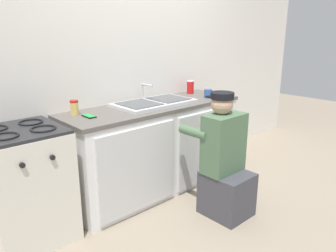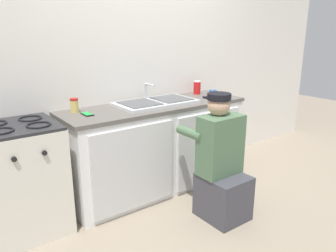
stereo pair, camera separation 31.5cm
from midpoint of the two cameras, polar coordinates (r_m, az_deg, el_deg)
name	(u,v)px [view 1 (the left image)]	position (r m, az deg, el deg)	size (l,w,h in m)	color
ground_plane	(175,197)	(3.35, -1.57, -12.33)	(12.00, 12.00, 0.00)	gray
back_wall	(132,66)	(3.48, -8.88, 10.25)	(6.00, 0.10, 2.50)	silver
counter_cabinet	(156,149)	(3.38, -4.87, -4.08)	(1.87, 0.62, 0.86)	white
countertop	(154,106)	(3.26, -5.15, 3.42)	(1.91, 0.62, 0.04)	#5B5651
sink_double_basin	(154,102)	(3.25, -5.19, 4.07)	(0.80, 0.44, 0.19)	silver
stove_range	(26,185)	(2.85, -26.47, -9.31)	(0.59, 0.62, 0.92)	silver
plumber_person	(224,165)	(2.92, 6.78, -6.86)	(0.42, 0.61, 1.10)	#3F3F47
cell_phone	(89,116)	(2.88, -16.67, 1.61)	(0.07, 0.14, 0.01)	black
condiment_jar	(74,108)	(2.98, -18.94, 3.02)	(0.07, 0.07, 0.13)	#DBB760
coffee_mug	(208,93)	(3.57, 4.48, 5.65)	(0.13, 0.08, 0.09)	#335699
soda_cup_red	(190,87)	(3.80, 1.54, 6.77)	(0.08, 0.08, 0.15)	red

